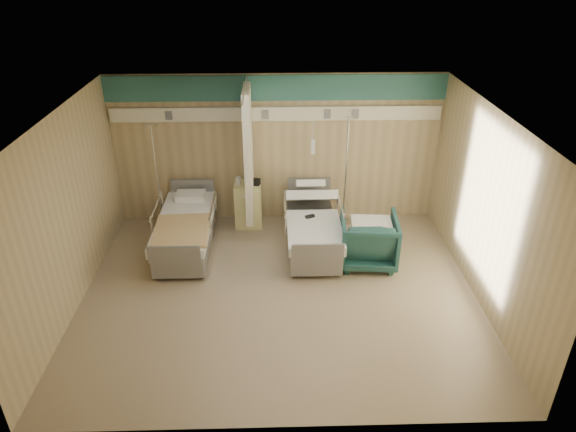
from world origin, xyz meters
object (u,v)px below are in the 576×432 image
(bedside_cabinet, at_px, (248,204))
(iv_stand_left, at_px, (161,208))
(bed_right, at_px, (312,232))
(visitor_armchair, at_px, (368,240))
(iv_stand_right, at_px, (344,202))
(bed_left, at_px, (186,234))

(bedside_cabinet, relative_size, iv_stand_left, 0.42)
(bed_right, height_order, visitor_armchair, visitor_armchair)
(bedside_cabinet, xyz_separation_m, visitor_armchair, (2.04, -1.38, 0.01))
(bedside_cabinet, bearing_deg, iv_stand_right, 1.21)
(bed_left, distance_m, iv_stand_right, 3.02)
(bed_left, distance_m, iv_stand_left, 1.00)
(iv_stand_right, bearing_deg, bed_right, -125.39)
(bed_left, xyz_separation_m, visitor_armchair, (3.09, -0.48, 0.12))
(bedside_cabinet, bearing_deg, iv_stand_left, -176.86)
(bedside_cabinet, distance_m, visitor_armchair, 2.46)
(visitor_armchair, bearing_deg, bed_right, -23.40)
(iv_stand_right, xyz_separation_m, iv_stand_left, (-3.44, -0.13, -0.02))
(bed_left, xyz_separation_m, iv_stand_right, (2.87, 0.94, 0.12))
(visitor_armchair, relative_size, iv_stand_right, 0.45)
(bed_right, height_order, bed_left, same)
(bedside_cabinet, distance_m, iv_stand_left, 1.62)
(bed_left, bearing_deg, bedside_cabinet, 40.60)
(bed_left, bearing_deg, visitor_armchair, -8.79)
(bed_right, xyz_separation_m, bed_left, (-2.20, 0.00, 0.00))
(bed_left, height_order, iv_stand_left, iv_stand_left)
(visitor_armchair, height_order, iv_stand_left, iv_stand_left)
(bed_right, bearing_deg, visitor_armchair, -28.22)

